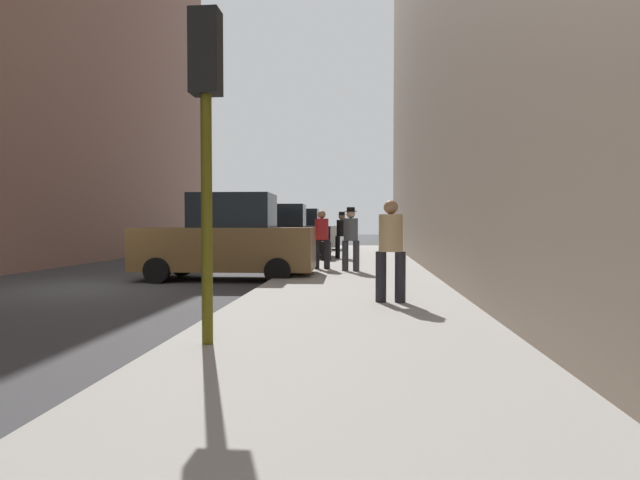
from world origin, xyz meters
name	(u,v)px	position (x,y,z in m)	size (l,w,h in m)	color
ground_plane	(93,288)	(0.00, 0.00, 0.00)	(120.00, 120.00, 0.00)	#38383A
sidewalk	(354,287)	(6.00, 0.00, 0.07)	(4.00, 40.00, 0.15)	gray
parked_bronze_suv	(228,240)	(2.65, 1.89, 1.03)	(4.65, 2.16, 2.25)	brown
parked_black_suv	(275,235)	(2.65, 8.92, 1.03)	(4.66, 2.19, 2.25)	black
parked_white_van	(295,232)	(2.65, 14.92, 1.03)	(4.65, 2.15, 2.25)	silver
fire_hydrant	(299,259)	(4.45, 2.58, 0.50)	(0.42, 0.22, 0.70)	red
traffic_light	(206,103)	(4.50, -5.61, 2.76)	(0.32, 0.32, 3.60)	#514C0F
pedestrian_with_fedora	(342,233)	(5.37, 8.01, 1.14)	(0.51, 0.43, 1.78)	black
pedestrian_in_tan_coat	(391,245)	(6.65, -2.52, 1.10)	(0.51, 0.42, 1.71)	black
pedestrian_with_beanie	(351,236)	(5.84, 2.99, 1.14)	(0.53, 0.49, 1.78)	#333338
pedestrian_in_red_jacket	(322,236)	(4.97, 3.63, 1.10)	(0.52, 0.46, 1.71)	black
rolling_suitcase	(326,251)	(4.83, 7.23, 0.49)	(0.38, 0.58, 1.04)	black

